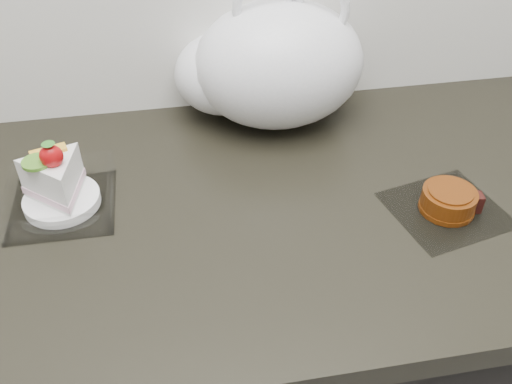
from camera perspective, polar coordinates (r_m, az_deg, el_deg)
name	(u,v)px	position (r m, az deg, el deg)	size (l,w,h in m)	color
counter	(219,372)	(1.23, -3.75, -17.52)	(2.04, 0.64, 0.90)	black
cake_tray	(59,190)	(0.92, -19.09, 0.20)	(0.16, 0.16, 0.12)	white
mooncake_wrap	(449,202)	(0.92, 18.72, -0.98)	(0.19, 0.19, 0.04)	white
plastic_bag	(268,65)	(1.04, 1.18, 12.54)	(0.36, 0.27, 0.28)	white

